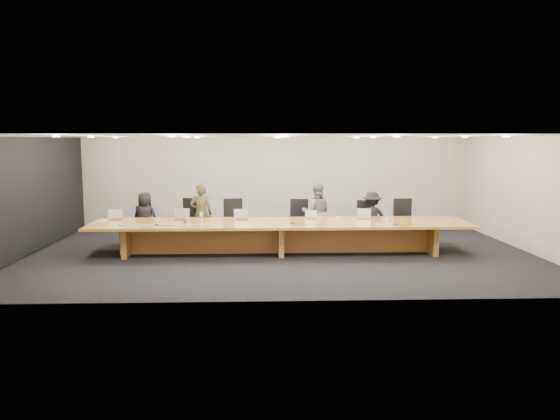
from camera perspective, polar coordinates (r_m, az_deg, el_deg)
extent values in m
plane|color=black|center=(13.20, 0.05, -4.47)|extent=(12.00, 12.00, 0.00)
cube|color=silver|center=(16.97, -0.48, 2.93)|extent=(12.00, 0.02, 2.80)
cube|color=black|center=(14.07, -24.90, 1.23)|extent=(0.08, 7.84, 2.74)
cube|color=#8E5B1F|center=(13.08, 0.05, -1.38)|extent=(9.00, 1.80, 0.06)
cube|color=brown|center=(13.14, 0.05, -3.00)|extent=(7.65, 0.15, 0.69)
cube|color=brown|center=(13.49, -15.44, -3.00)|extent=(0.12, 1.26, 0.69)
cube|color=brown|center=(13.14, 0.05, -3.00)|extent=(0.12, 1.26, 0.69)
cube|color=brown|center=(13.75, 15.23, -2.79)|extent=(0.12, 1.26, 0.69)
imported|color=black|center=(14.52, -13.91, -0.87)|extent=(0.74, 0.55, 1.37)
imported|color=#332E1C|center=(14.30, -8.25, -0.41)|extent=(0.58, 0.38, 1.59)
imported|color=#5F5F61|center=(14.39, 3.84, -0.30)|extent=(0.82, 0.66, 1.59)
imported|color=black|center=(14.49, 9.59, -0.79)|extent=(0.88, 0.51, 1.36)
cylinder|color=#B5C6C1|center=(13.18, -8.24, -0.77)|extent=(0.08, 0.08, 0.22)
cylinder|color=maroon|center=(13.06, -9.87, -1.14)|extent=(0.10, 0.10, 0.10)
cone|color=silver|center=(13.34, 6.08, -0.93)|extent=(0.10, 0.10, 0.09)
cone|color=white|center=(13.47, 11.17, -0.94)|extent=(0.10, 0.10, 0.09)
cube|color=silver|center=(13.95, -18.17, -1.05)|extent=(0.29, 0.26, 0.01)
cube|color=#64BA31|center=(13.93, -18.16, -0.97)|extent=(0.19, 0.15, 0.03)
cube|color=#A9A9AE|center=(13.03, -15.99, -1.50)|extent=(0.23, 0.21, 0.03)
cone|color=black|center=(12.88, -12.74, -1.49)|extent=(0.16, 0.16, 0.03)
cone|color=black|center=(12.75, 1.30, -1.40)|extent=(0.16, 0.16, 0.03)
cone|color=black|center=(12.93, 11.99, -1.45)|extent=(0.12, 0.12, 0.03)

